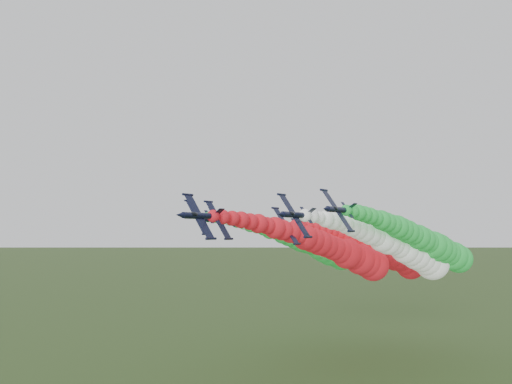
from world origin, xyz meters
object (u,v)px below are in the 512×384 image
jet_lead (339,251)px  jet_outer_right (430,244)px  jet_inner_right (405,250)px  jet_trail (385,254)px  jet_outer_left (313,246)px  jet_inner_left (335,249)px

jet_lead → jet_outer_right: 24.40m
jet_inner_right → jet_trail: size_ratio=1.00×
jet_lead → jet_trail: jet_lead is taller
jet_lead → jet_inner_right: size_ratio=1.00×
jet_outer_right → jet_trail: size_ratio=0.99×
jet_outer_left → jet_outer_right: 35.80m
jet_outer_right → jet_trail: 18.46m
jet_outer_left → jet_trail: jet_outer_left is taller
jet_outer_left → jet_inner_left: bearing=-33.7°
jet_inner_left → jet_trail: size_ratio=1.00×
jet_lead → jet_inner_left: (-7.61, 13.62, -0.12)m
jet_inner_left → jet_outer_left: (-11.08, 7.40, 0.57)m
jet_inner_right → jet_trail: bearing=126.3°
jet_inner_left → jet_inner_right: jet_inner_right is taller
jet_inner_left → jet_outer_right: bearing=9.0°
jet_inner_left → jet_inner_right: bearing=-2.6°
jet_outer_left → jet_trail: size_ratio=1.00×
jet_outer_left → jet_trail: 21.19m
jet_lead → jet_outer_right: (16.92, 17.51, 1.66)m
jet_outer_left → jet_trail: bearing=16.8°
jet_outer_right → jet_trail: jet_outer_right is taller
jet_trail → jet_outer_left: bearing=-163.2°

